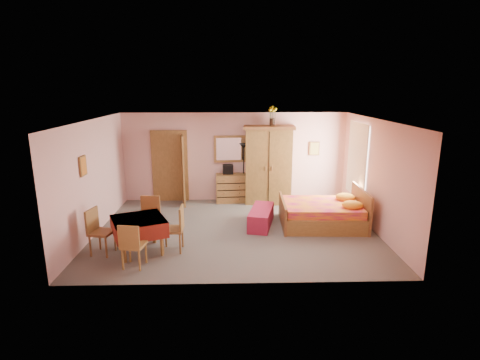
{
  "coord_description": "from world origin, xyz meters",
  "views": [
    {
      "loc": [
        -0.14,
        -8.35,
        3.3
      ],
      "look_at": [
        0.1,
        0.3,
        1.15
      ],
      "focal_mm": 28.0,
      "sensor_mm": 36.0,
      "label": 1
    }
  ],
  "objects_px": {
    "bench": "(261,217)",
    "dining_table": "(139,235)",
    "floor_lamp": "(244,173)",
    "chair_west": "(102,232)",
    "chair_north": "(149,219)",
    "bed": "(322,207)",
    "chair_east": "(172,229)",
    "stereo": "(228,169)",
    "chest_of_drawers": "(231,188)",
    "sunflower_vase": "(272,116)",
    "wardrobe": "(269,165)",
    "chair_south": "(134,245)",
    "wall_mirror": "(231,149)"
  },
  "relations": [
    {
      "from": "sunflower_vase",
      "to": "chair_south",
      "type": "height_order",
      "value": "sunflower_vase"
    },
    {
      "from": "bench",
      "to": "chest_of_drawers",
      "type": "bearing_deg",
      "value": 110.0
    },
    {
      "from": "bench",
      "to": "chair_north",
      "type": "xyz_separation_m",
      "value": [
        -2.56,
        -0.81,
        0.26
      ]
    },
    {
      "from": "chair_south",
      "to": "chest_of_drawers",
      "type": "bearing_deg",
      "value": 74.61
    },
    {
      "from": "sunflower_vase",
      "to": "chair_south",
      "type": "relative_size",
      "value": 0.62
    },
    {
      "from": "stereo",
      "to": "dining_table",
      "type": "distance_m",
      "value": 3.97
    },
    {
      "from": "wall_mirror",
      "to": "stereo",
      "type": "relative_size",
      "value": 3.39
    },
    {
      "from": "bench",
      "to": "bed",
      "type": "bearing_deg",
      "value": -0.13
    },
    {
      "from": "chair_east",
      "to": "sunflower_vase",
      "type": "bearing_deg",
      "value": -34.14
    },
    {
      "from": "chair_east",
      "to": "chair_north",
      "type": "bearing_deg",
      "value": 47.11
    },
    {
      "from": "wardrobe",
      "to": "chair_west",
      "type": "bearing_deg",
      "value": -133.08
    },
    {
      "from": "wall_mirror",
      "to": "chair_east",
      "type": "xyz_separation_m",
      "value": [
        -1.23,
        -3.59,
        -1.07
      ]
    },
    {
      "from": "wardrobe",
      "to": "bench",
      "type": "xyz_separation_m",
      "value": [
        -0.36,
        -1.9,
        -0.91
      ]
    },
    {
      "from": "wall_mirror",
      "to": "floor_lamp",
      "type": "xyz_separation_m",
      "value": [
        0.36,
        -0.12,
        -0.7
      ]
    },
    {
      "from": "sunflower_vase",
      "to": "chair_east",
      "type": "relative_size",
      "value": 0.57
    },
    {
      "from": "bed",
      "to": "chair_south",
      "type": "height_order",
      "value": "bed"
    },
    {
      "from": "bench",
      "to": "chair_east",
      "type": "bearing_deg",
      "value": -144.35
    },
    {
      "from": "chair_south",
      "to": "dining_table",
      "type": "bearing_deg",
      "value": 102.95
    },
    {
      "from": "chair_north",
      "to": "chair_west",
      "type": "bearing_deg",
      "value": 46.51
    },
    {
      "from": "chair_north",
      "to": "stereo",
      "type": "bearing_deg",
      "value": -116.4
    },
    {
      "from": "chest_of_drawers",
      "to": "chair_east",
      "type": "distance_m",
      "value": 3.6
    },
    {
      "from": "wall_mirror",
      "to": "wardrobe",
      "type": "relative_size",
      "value": 0.44
    },
    {
      "from": "bed",
      "to": "chair_east",
      "type": "relative_size",
      "value": 2.09
    },
    {
      "from": "sunflower_vase",
      "to": "chair_south",
      "type": "bearing_deg",
      "value": -126.51
    },
    {
      "from": "sunflower_vase",
      "to": "stereo",
      "type": "bearing_deg",
      "value": 177.4
    },
    {
      "from": "chair_north",
      "to": "chest_of_drawers",
      "type": "bearing_deg",
      "value": -118.25
    },
    {
      "from": "chair_south",
      "to": "chair_east",
      "type": "height_order",
      "value": "chair_east"
    },
    {
      "from": "chair_south",
      "to": "chair_east",
      "type": "bearing_deg",
      "value": 57.22
    },
    {
      "from": "chest_of_drawers",
      "to": "sunflower_vase",
      "type": "distance_m",
      "value": 2.41
    },
    {
      "from": "chest_of_drawers",
      "to": "stereo",
      "type": "xyz_separation_m",
      "value": [
        -0.09,
        0.05,
        0.56
      ]
    },
    {
      "from": "chest_of_drawers",
      "to": "wall_mirror",
      "type": "height_order",
      "value": "wall_mirror"
    },
    {
      "from": "chair_west",
      "to": "floor_lamp",
      "type": "bearing_deg",
      "value": 152.44
    },
    {
      "from": "dining_table",
      "to": "chair_south",
      "type": "distance_m",
      "value": 0.64
    },
    {
      "from": "chair_south",
      "to": "wardrobe",
      "type": "bearing_deg",
      "value": 62.77
    },
    {
      "from": "chest_of_drawers",
      "to": "chair_south",
      "type": "height_order",
      "value": "chair_south"
    },
    {
      "from": "bench",
      "to": "dining_table",
      "type": "height_order",
      "value": "dining_table"
    },
    {
      "from": "bench",
      "to": "sunflower_vase",
      "type": "bearing_deg",
      "value": 77.35
    },
    {
      "from": "floor_lamp",
      "to": "dining_table",
      "type": "distance_m",
      "value": 4.21
    },
    {
      "from": "sunflower_vase",
      "to": "chair_north",
      "type": "bearing_deg",
      "value": -137.11
    },
    {
      "from": "chair_north",
      "to": "wall_mirror",
      "type": "bearing_deg",
      "value": -116.37
    },
    {
      "from": "chair_west",
      "to": "bed",
      "type": "bearing_deg",
      "value": 119.65
    },
    {
      "from": "floor_lamp",
      "to": "bench",
      "type": "distance_m",
      "value": 2.19
    },
    {
      "from": "chair_west",
      "to": "chair_east",
      "type": "height_order",
      "value": "chair_east"
    },
    {
      "from": "floor_lamp",
      "to": "chair_west",
      "type": "xyz_separation_m",
      "value": [
        -2.99,
        -3.58,
        -0.37
      ]
    },
    {
      "from": "chest_of_drawers",
      "to": "floor_lamp",
      "type": "relative_size",
      "value": 0.52
    },
    {
      "from": "dining_table",
      "to": "bed",
      "type": "bearing_deg",
      "value": 19.54
    },
    {
      "from": "floor_lamp",
      "to": "chair_south",
      "type": "distance_m",
      "value": 4.73
    },
    {
      "from": "chair_north",
      "to": "chair_east",
      "type": "relative_size",
      "value": 1.0
    },
    {
      "from": "chair_north",
      "to": "chair_south",
      "type": "bearing_deg",
      "value": 94.46
    },
    {
      "from": "sunflower_vase",
      "to": "bench",
      "type": "xyz_separation_m",
      "value": [
        -0.44,
        -1.98,
        -2.31
      ]
    }
  ]
}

